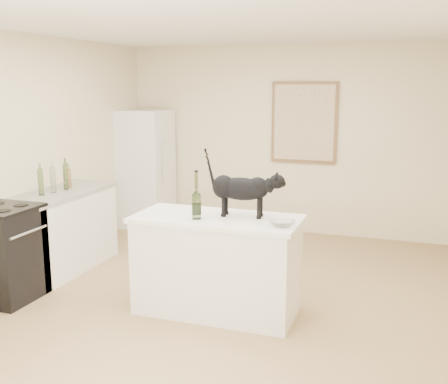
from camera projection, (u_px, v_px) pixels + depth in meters
floor at (215, 301)px, 5.21m from camera, size 5.50×5.50×0.00m
ceiling at (214, 22)px, 4.70m from camera, size 5.50×5.50×0.00m
wall_back at (283, 140)px, 7.50m from camera, size 4.50×0.00×4.50m
wall_front at (1, 259)px, 2.41m from camera, size 4.50×0.00×4.50m
wall_left at (15, 158)px, 5.69m from camera, size 0.00×5.50×5.50m
island_base at (217, 267)px, 4.91m from camera, size 1.44×0.67×0.86m
island_top at (217, 219)px, 4.82m from camera, size 1.50×0.70×0.04m
left_cabinets at (61, 232)px, 6.04m from camera, size 0.60×1.40×0.86m
left_countertop at (59, 193)px, 5.95m from camera, size 0.62×1.44×0.04m
stove at (4, 254)px, 5.20m from camera, size 0.60×0.60×0.90m
fridge at (145, 169)px, 7.85m from camera, size 0.68×0.68×1.70m
artwork_frame at (304, 123)px, 7.32m from camera, size 0.90×0.03×1.10m
artwork_canvas at (304, 123)px, 7.31m from camera, size 0.82×0.00×1.02m
black_cat at (241, 192)px, 4.79m from camera, size 0.66×0.25×0.45m
wine_bottle at (196, 198)px, 4.71m from camera, size 0.08×0.08×0.38m
glass_bowl at (282, 223)px, 4.48m from camera, size 0.27×0.27×0.05m
fridge_paper at (165, 139)px, 7.63m from camera, size 0.01×0.14×0.18m
counter_bottle_cluster at (56, 179)px, 5.93m from camera, size 0.12×0.52×0.30m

